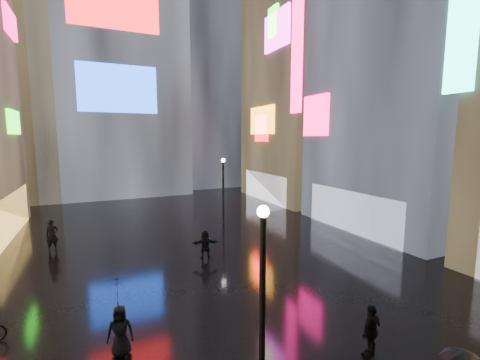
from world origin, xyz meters
TOP-DOWN VIEW (x-y plane):
  - ground at (0.00, 20.00)m, footprint 140.00×140.00m
  - building_right_mid at (15.98, 17.01)m, footprint 10.28×13.70m
  - building_right_far at (15.98, 30.00)m, footprint 10.28×12.00m
  - tower_main at (-3.00, 43.97)m, footprint 16.00×14.20m
  - tower_flank_right at (9.00, 46.00)m, footprint 12.00×12.00m
  - tower_flank_left at (-14.00, 42.00)m, footprint 10.00×10.00m
  - lamp_near at (-2.02, 6.18)m, footprint 0.30×0.30m
  - lamp_far at (3.53, 23.04)m, footprint 0.30×0.30m
  - pedestrian_3 at (1.95, 6.40)m, footprint 1.07×0.68m
  - pedestrian_4 at (-5.17, 9.61)m, footprint 0.89×0.69m
  - pedestrian_5 at (-0.18, 16.39)m, footprint 1.55×0.79m
  - pedestrian_6 at (-8.21, 21.27)m, footprint 0.82×0.69m
  - umbrella_2 at (-5.17, 9.61)m, footprint 1.09×1.07m

SIDE VIEW (x-z plane):
  - ground at x=0.00m, z-range 0.00..0.00m
  - pedestrian_5 at x=-0.18m, z-range 0.00..1.60m
  - pedestrian_4 at x=-5.17m, z-range 0.00..1.63m
  - pedestrian_3 at x=1.95m, z-range 0.00..1.69m
  - pedestrian_6 at x=-8.21m, z-range 0.00..1.93m
  - umbrella_2 at x=-5.17m, z-range 1.63..2.58m
  - lamp_near at x=-2.02m, z-range 0.34..5.54m
  - lamp_far at x=3.53m, z-range 0.34..5.54m
  - tower_flank_left at x=-14.00m, z-range 0.00..26.00m
  - building_right_far at x=15.98m, z-range -0.02..27.98m
  - building_right_mid at x=15.98m, z-range -0.01..29.99m
  - tower_flank_right at x=9.00m, z-range 0.00..34.00m
  - tower_main at x=-3.00m, z-range 0.01..42.01m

